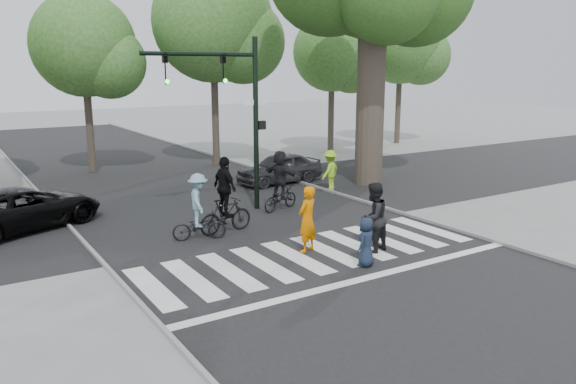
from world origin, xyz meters
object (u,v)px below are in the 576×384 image
pedestrian_adult (373,217)px  car_grey (279,168)px  car_suv (25,208)px  pedestrian_woman (307,219)px  cyclist_mid (225,202)px  cyclist_right (280,184)px  traffic_signal (234,100)px  pedestrian_child (366,242)px  cyclist_left (199,211)px

pedestrian_adult → car_grey: size_ratio=0.50×
car_suv → pedestrian_woman: bearing=-159.8°
pedestrian_adult → cyclist_mid: (-2.63, 3.78, 0.00)m
car_suv → pedestrian_adult: bearing=-157.4°
pedestrian_woman → cyclist_right: 4.69m
car_suv → car_grey: bearing=-103.2°
car_grey → cyclist_mid: bearing=-46.3°
car_grey → car_suv: bearing=-82.8°
traffic_signal → pedestrian_woman: bearing=-93.9°
traffic_signal → car_grey: 6.19m
traffic_signal → car_suv: size_ratio=1.25×
traffic_signal → pedestrian_child: size_ratio=4.68×
pedestrian_child → car_suv: (-6.83, 8.42, 0.02)m
pedestrian_woman → pedestrian_child: pedestrian_woman is taller
pedestrian_woman → cyclist_mid: bearing=-90.0°
cyclist_mid → car_grey: cyclist_mid is taller
cyclist_mid → car_suv: cyclist_mid is taller
cyclist_right → traffic_signal: bearing=157.1°
traffic_signal → cyclist_left: bearing=-135.7°
pedestrian_child → pedestrian_adult: 1.27m
cyclist_mid → car_grey: 7.80m
pedestrian_woman → cyclist_left: cyclist_left is taller
traffic_signal → pedestrian_adult: 6.70m
car_suv → cyclist_left: bearing=-157.3°
cyclist_left → cyclist_right: 4.25m
cyclist_mid → traffic_signal: bearing=55.9°
pedestrian_child → car_suv: size_ratio=0.27×
pedestrian_adult → car_suv: bearing=-58.4°
traffic_signal → car_suv: bearing=165.5°
traffic_signal → pedestrian_adult: size_ratio=3.08×
cyclist_mid → cyclist_right: 3.27m
pedestrian_woman → car_suv: pedestrian_woman is taller
cyclist_mid → car_grey: size_ratio=0.61×
pedestrian_adult → cyclist_left: (-3.60, 3.56, -0.11)m
cyclist_mid → cyclist_right: bearing=27.6°
pedestrian_child → cyclist_right: cyclist_right is taller
cyclist_left → cyclist_right: (3.87, 1.74, 0.09)m
pedestrian_adult → car_suv: (-7.75, 7.61, -0.31)m
traffic_signal → pedestrian_woman: (-0.34, -4.95, -2.98)m
pedestrian_adult → car_suv: pedestrian_adult is taller
pedestrian_child → cyclist_mid: bearing=-93.0°
traffic_signal → cyclist_left: (-2.42, -2.35, -3.04)m
car_grey → traffic_signal: bearing=-51.0°
traffic_signal → pedestrian_child: (0.27, -6.72, -3.26)m
traffic_signal → pedestrian_woman: traffic_signal is taller
cyclist_left → car_suv: (-4.14, 4.05, -0.20)m
pedestrian_child → cyclist_mid: (-1.71, 4.59, 0.33)m
traffic_signal → cyclist_left: traffic_signal is taller
traffic_signal → car_grey: traffic_signal is taller
cyclist_left → car_suv: size_ratio=0.41×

